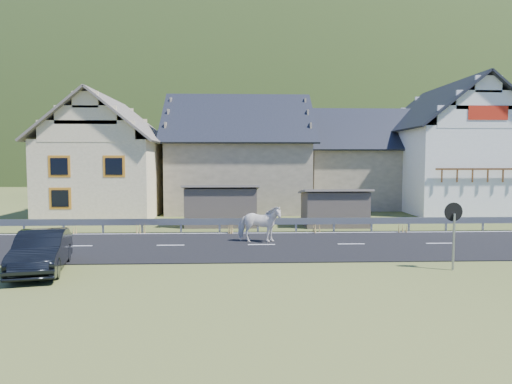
{
  "coord_description": "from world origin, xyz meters",
  "views": [
    {
      "loc": [
        -1.02,
        -19.9,
        3.77
      ],
      "look_at": [
        -0.16,
        2.17,
        2.22
      ],
      "focal_mm": 32.0,
      "sensor_mm": 36.0,
      "label": 1
    }
  ],
  "objects": [
    {
      "name": "shed_left",
      "position": [
        -2.0,
        6.5,
        1.1
      ],
      "size": [
        4.3,
        3.3,
        2.4
      ],
      "primitive_type": "cube",
      "color": "brown",
      "rests_on": "ground"
    },
    {
      "name": "ground",
      "position": [
        0.0,
        0.0,
        0.0
      ],
      "size": [
        160.0,
        160.0,
        0.0
      ],
      "primitive_type": "plane",
      "color": "#31401A",
      "rests_on": "ground"
    },
    {
      "name": "lane_markings",
      "position": [
        0.0,
        0.0,
        0.04
      ],
      "size": [
        60.0,
        6.6,
        0.01
      ],
      "primitive_type": "cube",
      "color": "silver",
      "rests_on": "road"
    },
    {
      "name": "guardrail",
      "position": [
        -0.0,
        3.68,
        0.56
      ],
      "size": [
        28.1,
        0.09,
        0.75
      ],
      "color": "#93969B",
      "rests_on": "ground"
    },
    {
      "name": "horse",
      "position": [
        -0.07,
        0.62,
        0.88
      ],
      "size": [
        1.11,
        2.07,
        1.68
      ],
      "primitive_type": "imported",
      "rotation": [
        0.0,
        0.0,
        1.47
      ],
      "color": "white",
      "rests_on": "road"
    },
    {
      "name": "house_white",
      "position": [
        15.0,
        14.0,
        5.06
      ],
      "size": [
        8.8,
        10.8,
        9.7
      ],
      "color": "silver",
      "rests_on": "ground"
    },
    {
      "name": "traffic_mirror",
      "position": [
        6.33,
        -4.71,
        1.71
      ],
      "size": [
        0.65,
        0.19,
        2.33
      ],
      "rotation": [
        0.0,
        0.0,
        0.08
      ],
      "color": "#93969B",
      "rests_on": "ground"
    },
    {
      "name": "house_stone_a",
      "position": [
        -1.0,
        15.0,
        4.63
      ],
      "size": [
        10.8,
        9.8,
        8.9
      ],
      "color": "tan",
      "rests_on": "ground"
    },
    {
      "name": "conifer_patch",
      "position": [
        -55.0,
        110.0,
        6.0
      ],
      "size": [
        76.0,
        50.0,
        28.0
      ],
      "primitive_type": "ellipsoid",
      "color": "black",
      "rests_on": "ground"
    },
    {
      "name": "shed_right",
      "position": [
        4.5,
        6.0,
        1.0
      ],
      "size": [
        3.8,
        2.9,
        2.2
      ],
      "primitive_type": "cube",
      "color": "brown",
      "rests_on": "ground"
    },
    {
      "name": "road",
      "position": [
        0.0,
        0.0,
        0.02
      ],
      "size": [
        60.0,
        7.0,
        0.04
      ],
      "primitive_type": "cube",
      "color": "black",
      "rests_on": "ground"
    },
    {
      "name": "car",
      "position": [
        -7.68,
        -4.4,
        0.69
      ],
      "size": [
        2.36,
        4.42,
        1.38
      ],
      "primitive_type": "imported",
      "rotation": [
        0.0,
        0.0,
        0.22
      ],
      "color": "black",
      "rests_on": "ground"
    },
    {
      "name": "mountain",
      "position": [
        5.0,
        180.0,
        -20.0
      ],
      "size": [
        440.0,
        280.0,
        260.0
      ],
      "primitive_type": "ellipsoid",
      "color": "black",
      "rests_on": "ground"
    },
    {
      "name": "house_cream",
      "position": [
        -10.0,
        12.0,
        4.36
      ],
      "size": [
        7.8,
        9.8,
        8.3
      ],
      "color": "#FFE9BA",
      "rests_on": "ground"
    },
    {
      "name": "house_stone_b",
      "position": [
        9.0,
        17.0,
        4.24
      ],
      "size": [
        9.8,
        8.8,
        8.1
      ],
      "color": "tan",
      "rests_on": "ground"
    }
  ]
}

